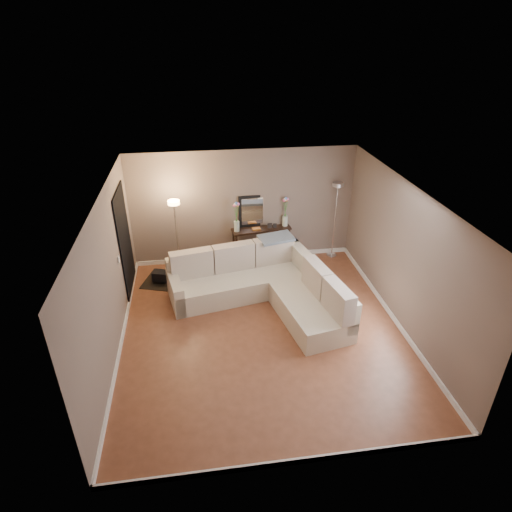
{
  "coord_description": "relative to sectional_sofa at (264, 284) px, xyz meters",
  "views": [
    {
      "loc": [
        -1.01,
        -6.13,
        4.9
      ],
      "look_at": [
        0.0,
        0.8,
        1.1
      ],
      "focal_mm": 30.0,
      "sensor_mm": 36.0,
      "label": 1
    }
  ],
  "objects": [
    {
      "name": "sectional_sofa",
      "position": [
        0.0,
        0.0,
        0.0
      ],
      "size": [
        3.31,
        2.86,
        1.0
      ],
      "color": "beige",
      "rests_on": "floor"
    },
    {
      "name": "charcoal_rug",
      "position": [
        -1.88,
        1.01,
        -0.36
      ],
      "size": [
        1.34,
        1.16,
        0.02
      ],
      "primitive_type": "cube",
      "rotation": [
        0.0,
        0.0,
        -0.32
      ],
      "color": "black",
      "rests_on": "floor"
    },
    {
      "name": "wall_back",
      "position": [
        -0.19,
        1.82,
        0.93
      ],
      "size": [
        5.0,
        0.02,
        2.6
      ],
      "primitive_type": "cube",
      "color": "#76665B",
      "rests_on": "ground"
    },
    {
      "name": "baseboard_front",
      "position": [
        -0.19,
        -3.68,
        -0.32
      ],
      "size": [
        5.0,
        0.03,
        0.1
      ],
      "primitive_type": "cube",
      "color": "white",
      "rests_on": "ground"
    },
    {
      "name": "wall_right",
      "position": [
        2.32,
        -0.94,
        0.93
      ],
      "size": [
        0.02,
        5.5,
        2.6
      ],
      "primitive_type": "cube",
      "color": "#76665B",
      "rests_on": "ground"
    },
    {
      "name": "console_table",
      "position": [
        0.11,
        1.64,
        0.1
      ],
      "size": [
        1.38,
        0.52,
        0.83
      ],
      "color": "black",
      "rests_on": "floor"
    },
    {
      "name": "flower_vase_right",
      "position": [
        0.75,
        1.72,
        0.74
      ],
      "size": [
        0.16,
        0.14,
        0.71
      ],
      "color": "silver",
      "rests_on": "console_table"
    },
    {
      "name": "baseboard_left",
      "position": [
        -2.67,
        -0.94,
        -0.32
      ],
      "size": [
        0.03,
        5.5,
        0.1
      ],
      "primitive_type": "cube",
      "color": "white",
      "rests_on": "ground"
    },
    {
      "name": "baseboard_back",
      "position": [
        -0.19,
        1.79,
        -0.32
      ],
      "size": [
        5.0,
        0.03,
        0.1
      ],
      "primitive_type": "cube",
      "color": "white",
      "rests_on": "ground"
    },
    {
      "name": "floor",
      "position": [
        -0.19,
        -0.94,
        -0.38
      ],
      "size": [
        5.0,
        5.5,
        0.01
      ],
      "primitive_type": "cube",
      "color": "brown",
      "rests_on": "ground"
    },
    {
      "name": "black_bag",
      "position": [
        -2.08,
        0.97,
        -0.2
      ],
      "size": [
        0.37,
        0.31,
        0.21
      ],
      "primitive_type": "cube",
      "rotation": [
        0.0,
        0.0,
        -0.32
      ],
      "color": "black",
      "rests_on": "charcoal_rug"
    },
    {
      "name": "leaning_mirror",
      "position": [
        0.17,
        1.82,
        0.83
      ],
      "size": [
        0.95,
        0.16,
        0.74
      ],
      "color": "black",
      "rests_on": "console_table"
    },
    {
      "name": "baseboard_right",
      "position": [
        2.3,
        -0.94,
        -0.32
      ],
      "size": [
        0.03,
        5.5,
        0.1
      ],
      "primitive_type": "cube",
      "color": "white",
      "rests_on": "ground"
    },
    {
      "name": "doorway",
      "position": [
        -2.67,
        0.76,
        0.73
      ],
      "size": [
        0.02,
        1.2,
        2.2
      ],
      "primitive_type": "cube",
      "color": "black",
      "rests_on": "ground"
    },
    {
      "name": "switch_plate",
      "position": [
        -2.67,
        -0.09,
        0.83
      ],
      "size": [
        0.02,
        0.08,
        0.12
      ],
      "primitive_type": "cube",
      "color": "white",
      "rests_on": "ground"
    },
    {
      "name": "throw_blanket",
      "position": [
        0.37,
        0.78,
        0.62
      ],
      "size": [
        0.8,
        0.58,
        0.1
      ],
      "primitive_type": "cube",
      "rotation": [
        0.1,
        0.0,
        0.25
      ],
      "color": "slate",
      "rests_on": "sectional_sofa"
    },
    {
      "name": "wall_left",
      "position": [
        -2.7,
        -0.94,
        0.93
      ],
      "size": [
        0.02,
        5.5,
        2.6
      ],
      "primitive_type": "cube",
      "color": "#76665B",
      "rests_on": "ground"
    },
    {
      "name": "floor_lamp_unlit",
      "position": [
        1.9,
        1.61,
        0.92
      ],
      "size": [
        0.31,
        0.31,
        1.83
      ],
      "color": "silver",
      "rests_on": "floor"
    },
    {
      "name": "ceiling",
      "position": [
        -0.19,
        -0.94,
        2.23
      ],
      "size": [
        5.0,
        5.5,
        0.01
      ],
      "primitive_type": "cube",
      "color": "white",
      "rests_on": "ground"
    },
    {
      "name": "wall_front",
      "position": [
        -0.19,
        -3.7,
        0.93
      ],
      "size": [
        5.0,
        0.02,
        2.6
      ],
      "primitive_type": "cube",
      "color": "#76665B",
      "rests_on": "ground"
    },
    {
      "name": "floor_lamp_lit",
      "position": [
        -1.68,
        1.29,
        0.85
      ],
      "size": [
        0.31,
        0.31,
        1.73
      ],
      "color": "silver",
      "rests_on": "floor"
    },
    {
      "name": "table_decor",
      "position": [
        0.19,
        1.61,
        0.48
      ],
      "size": [
        0.57,
        0.15,
        0.13
      ],
      "color": "orange",
      "rests_on": "console_table"
    },
    {
      "name": "flower_vase_left",
      "position": [
        -0.37,
        1.58,
        0.74
      ],
      "size": [
        0.16,
        0.14,
        0.71
      ],
      "color": "silver",
      "rests_on": "console_table"
    }
  ]
}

